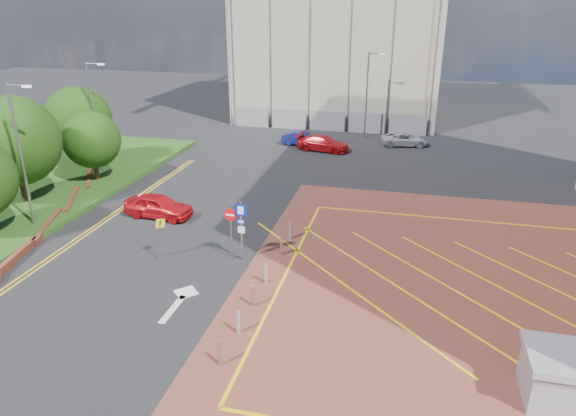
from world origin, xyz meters
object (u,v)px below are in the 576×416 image
at_px(lamp_back, 368,92).
at_px(lamp_left_far, 94,113).
at_px(tree_d, 78,120).
at_px(car_red_back, 323,143).
at_px(sign_cluster, 237,225).
at_px(warning_sign, 159,233).
at_px(tree_b, 14,141).
at_px(lamp_left_near, 21,150).
at_px(car_red_left, 158,206).
at_px(car_blue_back, 302,139).
at_px(car_silver_back, 405,139).
at_px(tree_c, 92,140).

bearing_deg(lamp_back, lamp_left_far, -139.14).
xyz_separation_m(tree_d, car_red_back, (17.38, 9.45, -3.19)).
relative_size(sign_cluster, warning_sign, 1.42).
bearing_deg(tree_b, lamp_left_far, 81.23).
relative_size(tree_b, lamp_left_near, 0.84).
bearing_deg(tree_d, lamp_left_near, -69.65).
height_order(lamp_left_far, lamp_back, lamp_left_far).
distance_m(car_red_left, car_blue_back, 19.27).
xyz_separation_m(lamp_left_near, lamp_back, (16.50, 26.00, -0.30)).
height_order(car_red_left, car_silver_back, car_red_left).
distance_m(tree_c, warning_sign, 14.10).
bearing_deg(lamp_back, tree_b, -130.41).
height_order(lamp_back, car_silver_back, lamp_back).
bearing_deg(lamp_left_near, warning_sign, -11.84).
relative_size(warning_sign, car_blue_back, 0.60).
xyz_separation_m(sign_cluster, warning_sign, (-3.87, -0.84, -0.52)).
height_order(tree_b, lamp_left_far, lamp_left_far).
bearing_deg(tree_b, lamp_left_near, -44.25).
bearing_deg(warning_sign, car_blue_back, 84.38).
bearing_deg(car_red_back, tree_c, 139.77).
xyz_separation_m(lamp_left_far, lamp_back, (18.50, 16.00, -0.30)).
bearing_deg(lamp_left_near, car_red_left, 27.40).
bearing_deg(car_red_left, lamp_left_far, 55.07).
bearing_deg(car_red_left, lamp_back, -19.62).
height_order(tree_b, car_silver_back, tree_b).
bearing_deg(sign_cluster, car_blue_back, 93.86).
relative_size(warning_sign, car_red_back, 0.48).
bearing_deg(car_red_back, car_red_left, 166.49).
xyz_separation_m(lamp_back, sign_cluster, (-3.78, -27.02, -2.41)).
bearing_deg(warning_sign, car_red_back, 78.70).
height_order(tree_d, car_blue_back, tree_d).
xyz_separation_m(tree_c, warning_sign, (9.92, -9.85, -1.76)).
bearing_deg(car_red_left, car_red_back, -17.70).
xyz_separation_m(lamp_back, car_red_back, (-3.20, -5.55, -3.68)).
relative_size(lamp_back, car_blue_back, 2.15).
bearing_deg(lamp_left_far, lamp_back, 40.86).
bearing_deg(lamp_back, car_red_back, -119.93).
bearing_deg(warning_sign, tree_b, 157.85).
relative_size(tree_d, car_silver_back, 1.44).
relative_size(lamp_left_near, car_blue_back, 2.15).
xyz_separation_m(warning_sign, car_red_back, (4.46, 22.30, -0.75)).
bearing_deg(tree_d, warning_sign, -44.84).
xyz_separation_m(car_blue_back, car_red_back, (2.13, -1.38, 0.06)).
bearing_deg(car_silver_back, sign_cluster, 152.13).
distance_m(lamp_back, car_red_left, 25.27).
height_order(tree_d, lamp_back, lamp_back).
relative_size(lamp_left_far, warning_sign, 3.55).
distance_m(tree_b, sign_cluster, 16.46).
xyz_separation_m(tree_d, warning_sign, (12.92, -12.85, -2.44)).
xyz_separation_m(tree_c, car_silver_back, (21.36, 15.88, -2.61)).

